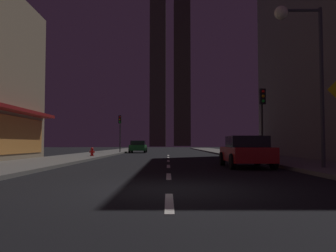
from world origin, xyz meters
The scene contains 12 objects.
ground_plane centered at (0.00, 32.00, -0.05)m, with size 78.00×136.00×0.10m, color black.
sidewalk_right centered at (7.00, 32.00, 0.07)m, with size 4.00×76.00×0.15m, color #605E59.
sidewalk_left centered at (-7.00, 32.00, 0.07)m, with size 4.00×76.00×0.15m, color #605E59.
lane_marking_center centered at (0.00, 11.00, 0.01)m, with size 0.16×28.20×0.01m.
skyscraper_distant_tall centered at (-3.96, 126.64, 28.42)m, with size 6.10×8.25×56.84m, color #494637.
skyscraper_distant_mid centered at (6.57, 154.52, 34.08)m, with size 7.67×7.35×68.16m, color #3F3C2F.
car_parked_near centered at (3.60, 7.66, 0.74)m, with size 1.98×4.24×1.45m.
car_parked_far centered at (-3.60, 33.34, 0.74)m, with size 1.98×4.24×1.45m.
fire_hydrant_far_left centered at (-5.90, 18.46, 0.45)m, with size 0.42×0.30×0.65m.
traffic_light_near_right centered at (5.50, 11.74, 3.19)m, with size 0.32×0.48×4.20m.
traffic_light_far_left centered at (-5.50, 31.13, 3.19)m, with size 0.32×0.48×4.20m.
street_lamp_right centered at (5.38, 5.45, 5.07)m, with size 1.96×0.56×6.58m.
Camera 1 is at (-0.02, -8.55, 1.10)m, focal length 37.33 mm.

